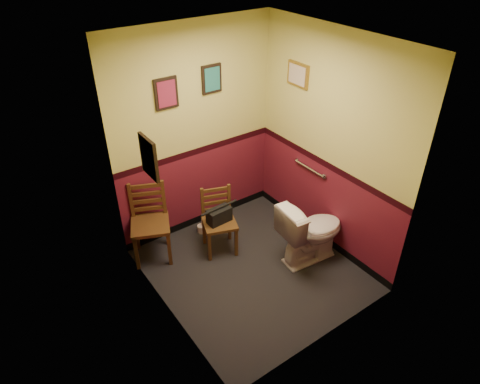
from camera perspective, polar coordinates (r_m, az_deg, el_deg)
name	(u,v)px	position (r m, az deg, el deg)	size (l,w,h in m)	color
floor	(252,270)	(5.28, 1.59, -10.35)	(2.20, 2.40, 0.00)	black
ceiling	(257,41)	(3.94, 2.23, 19.42)	(2.20, 2.40, 0.00)	silver
wall_back	(196,134)	(5.35, -5.95, 7.71)	(2.20, 2.70, 0.00)	maroon
wall_front	(338,234)	(3.75, 12.99, -5.44)	(2.20, 2.70, 0.00)	maroon
wall_left	(158,210)	(4.00, -10.87, -2.40)	(2.40, 2.70, 0.00)	maroon
wall_right	(329,147)	(5.12, 11.81, 5.93)	(2.40, 2.70, 0.00)	maroon
grab_bar	(309,168)	(5.44, 9.25, 3.13)	(0.05, 0.56, 0.06)	silver
framed_print_back_a	(166,93)	(4.96, -9.81, 12.82)	(0.28, 0.04, 0.36)	black
framed_print_back_b	(212,79)	(5.21, -3.80, 14.81)	(0.26, 0.04, 0.34)	black
framed_print_left	(149,157)	(3.82, -12.03, 4.54)	(0.04, 0.30, 0.38)	black
framed_print_right	(298,75)	(5.23, 7.73, 15.26)	(0.04, 0.34, 0.28)	olive
toilet	(311,232)	(5.26, 9.46, -5.22)	(0.47, 0.83, 0.82)	white
toilet_brush	(327,244)	(5.64, 11.55, -6.78)	(0.13, 0.13, 0.46)	silver
chair_left	(150,223)	(5.31, -11.89, -4.04)	(0.60, 0.60, 0.97)	#513418
chair_right	(219,221)	(5.34, -2.85, -3.85)	(0.51, 0.51, 0.85)	#513418
handbag	(219,215)	(5.24, -2.79, -3.10)	(0.31, 0.16, 0.22)	black
tp_stack	(205,225)	(5.84, -4.63, -4.42)	(0.23, 0.12, 0.20)	silver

